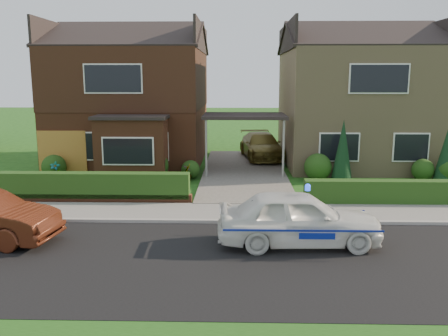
{
  "coord_description": "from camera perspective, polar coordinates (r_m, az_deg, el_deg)",
  "views": [
    {
      "loc": [
        -0.38,
        -11.04,
        4.46
      ],
      "look_at": [
        -0.76,
        3.5,
        1.67
      ],
      "focal_mm": 38.0,
      "sensor_mm": 36.0,
      "label": 1
    }
  ],
  "objects": [
    {
      "name": "potted_plant_c",
      "position": [
        20.57,
        -4.47,
        -0.72
      ],
      "size": [
        0.46,
        0.46,
        0.69
      ],
      "primitive_type": "imported",
      "rotation": [
        0.0,
        0.0,
        1.81
      ],
      "color": "gray",
      "rests_on": "ground"
    },
    {
      "name": "hedge_left",
      "position": [
        17.92,
        -16.22,
        -3.99
      ],
      "size": [
        7.5,
        0.55,
        0.9
      ],
      "primitive_type": "cube",
      "color": "#163C13",
      "rests_on": "ground"
    },
    {
      "name": "potted_plant_a",
      "position": [
        21.83,
        -19.62,
        -0.44
      ],
      "size": [
        0.48,
        0.36,
        0.85
      ],
      "primitive_type": "imported",
      "rotation": [
        0.0,
        0.0,
        0.14
      ],
      "color": "gray",
      "rests_on": "ground"
    },
    {
      "name": "conifer_b",
      "position": [
        22.4,
        25.1,
        1.2
      ],
      "size": [
        0.9,
        0.9,
        2.2
      ],
      "primitive_type": "cone",
      "color": "black",
      "rests_on": "ground"
    },
    {
      "name": "carport_link",
      "position": [
        22.07,
        2.47,
        6.16
      ],
      "size": [
        3.8,
        3.0,
        2.77
      ],
      "color": "black",
      "rests_on": "ground"
    },
    {
      "name": "shrub_right_near",
      "position": [
        21.11,
        11.22,
        0.11
      ],
      "size": [
        1.2,
        1.2,
        1.2
      ],
      "primitive_type": "sphere",
      "color": "#163C13",
      "rests_on": "ground"
    },
    {
      "name": "house_right",
      "position": [
        25.8,
        15.52,
        8.7
      ],
      "size": [
        7.5,
        8.06,
        7.25
      ],
      "color": "tan",
      "rests_on": "ground"
    },
    {
      "name": "kerb",
      "position": [
        14.76,
        2.91,
        -6.49
      ],
      "size": [
        60.0,
        0.16,
        0.12
      ],
      "primitive_type": "cube",
      "color": "#9E9993",
      "rests_on": "ground"
    },
    {
      "name": "hedge_right",
      "position": [
        18.08,
        21.48,
        -4.2
      ],
      "size": [
        7.5,
        0.55,
        0.8
      ],
      "primitive_type": "cube",
      "color": "#163C13",
      "rests_on": "ground"
    },
    {
      "name": "shrub_left_far",
      "position": [
        22.43,
        -19.77,
        0.15
      ],
      "size": [
        1.08,
        1.08,
        1.08
      ],
      "primitive_type": "sphere",
      "color": "#163C13",
      "rests_on": "ground"
    },
    {
      "name": "police_car",
      "position": [
        12.9,
        8.98,
        -6.02
      ],
      "size": [
        4.0,
        4.41,
        1.65
      ],
      "rotation": [
        0.0,
        0.0,
        1.61
      ],
      "color": "white",
      "rests_on": "ground"
    },
    {
      "name": "dwarf_wall",
      "position": [
        17.74,
        -16.39,
        -3.55
      ],
      "size": [
        7.7,
        0.25,
        0.36
      ],
      "primitive_type": "cube",
      "color": "brown",
      "rests_on": "ground"
    },
    {
      "name": "driveway",
      "position": [
        22.48,
        2.42,
        -0.44
      ],
      "size": [
        3.8,
        12.0,
        0.12
      ],
      "primitive_type": "cube",
      "color": "#666059",
      "rests_on": "ground"
    },
    {
      "name": "ground",
      "position": [
        11.91,
        3.27,
        -11.14
      ],
      "size": [
        120.0,
        120.0,
        0.0
      ],
      "primitive_type": "plane",
      "color": "#1A4813",
      "rests_on": "ground"
    },
    {
      "name": "shrub_left_near",
      "position": [
        21.13,
        -4.04,
        -0.19
      ],
      "size": [
        0.84,
        0.84,
        0.84
      ],
      "primitive_type": "sphere",
      "color": "#163C13",
      "rests_on": "ground"
    },
    {
      "name": "garage_door",
      "position": [
        22.68,
        -18.85,
        1.63
      ],
      "size": [
        2.2,
        0.1,
        2.1
      ],
      "primitive_type": "cube",
      "color": "#975B21",
      "rests_on": "ground"
    },
    {
      "name": "conifer_a",
      "position": [
        20.99,
        14.07,
        1.88
      ],
      "size": [
        0.9,
        0.9,
        2.6
      ],
      "primitive_type": "cone",
      "color": "black",
      "rests_on": "ground"
    },
    {
      "name": "road",
      "position": [
        11.91,
        3.27,
        -11.14
      ],
      "size": [
        60.0,
        6.0,
        0.02
      ],
      "primitive_type": "cube",
      "color": "black",
      "rests_on": "ground"
    },
    {
      "name": "house_left",
      "position": [
        25.53,
        -10.89,
        9.21
      ],
      "size": [
        7.5,
        9.53,
        7.25
      ],
      "color": "brown",
      "rests_on": "ground"
    },
    {
      "name": "potted_plant_b",
      "position": [
        20.17,
        -4.59,
        -0.73
      ],
      "size": [
        0.59,
        0.57,
        0.84
      ],
      "primitive_type": "imported",
      "rotation": [
        0.0,
        0.0,
        0.93
      ],
      "color": "gray",
      "rests_on": "ground"
    },
    {
      "name": "shrub_right_mid",
      "position": [
        22.46,
        22.8,
        -0.2
      ],
      "size": [
        0.96,
        0.96,
        0.96
      ],
      "primitive_type": "sphere",
      "color": "#163C13",
      "rests_on": "ground"
    },
    {
      "name": "sidewalk",
      "position": [
        15.77,
        2.81,
        -5.39
      ],
      "size": [
        60.0,
        2.0,
        0.1
      ],
      "primitive_type": "cube",
      "color": "slate",
      "rests_on": "ground"
    },
    {
      "name": "shrub_left_mid",
      "position": [
        21.0,
        -8.47,
        0.32
      ],
      "size": [
        1.32,
        1.32,
        1.32
      ],
      "primitive_type": "sphere",
      "color": "#163C13",
      "rests_on": "ground"
    },
    {
      "name": "driveway_car",
      "position": [
        25.84,
        4.53,
        2.69
      ],
      "size": [
        2.52,
        4.91,
        1.36
      ],
      "primitive_type": "imported",
      "rotation": [
        0.0,
        0.0,
        0.13
      ],
      "color": "brown",
      "rests_on": "driveway"
    }
  ]
}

